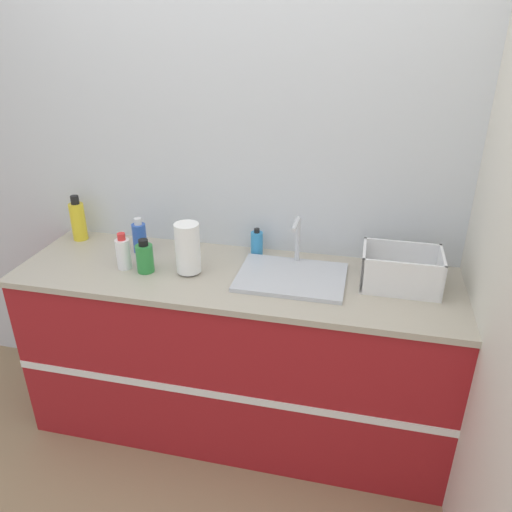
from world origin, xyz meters
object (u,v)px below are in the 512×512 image
sink (292,275)px  soap_dispenser (257,243)px  paper_towel_roll (188,248)px  bottle_white_spray (123,253)px  bottle_yellow (78,220)px  bottle_blue (140,237)px  bottle_green (145,257)px  dish_rack (401,273)px

sink → soap_dispenser: (-0.21, 0.22, 0.04)m
paper_towel_roll → bottle_white_spray: 0.32m
bottle_yellow → bottle_white_spray: 0.47m
bottle_blue → soap_dispenser: bearing=9.7°
bottle_yellow → soap_dispenser: size_ratio=1.74×
bottle_green → bottle_blue: 0.23m
bottle_yellow → bottle_green: size_ratio=1.50×
bottle_white_spray → bottle_blue: (-0.00, 0.19, 0.00)m
sink → bottle_white_spray: 0.81m
sink → bottle_blue: bearing=171.9°
bottle_green → bottle_yellow: bearing=151.6°
sink → paper_towel_roll: size_ratio=1.99×
sink → dish_rack: size_ratio=1.43×
sink → bottle_white_spray: bearing=-174.6°
paper_towel_roll → bottle_green: size_ratio=1.51×
bottle_yellow → bottle_white_spray: (0.39, -0.26, -0.03)m
bottle_green → soap_dispenser: bottle_green is taller
bottle_white_spray → paper_towel_roll: bearing=4.2°
paper_towel_roll → bottle_blue: (-0.32, 0.17, -0.05)m
bottle_blue → bottle_yellow: bearing=169.2°
bottle_white_spray → bottle_blue: 0.19m
dish_rack → bottle_green: bearing=-173.9°
bottle_green → soap_dispenser: (0.47, 0.30, -0.01)m
dish_rack → paper_towel_roll: bearing=-174.5°
paper_towel_roll → bottle_yellow: paper_towel_roll is taller
sink → bottle_blue: size_ratio=2.70×
soap_dispenser → bottle_blue: bearing=-170.3°
sink → bottle_green: 0.69m
soap_dispenser → bottle_yellow: bearing=-178.4°
paper_towel_roll → dish_rack: (0.96, 0.09, -0.06)m
sink → bottle_green: size_ratio=3.01×
bottle_white_spray → sink: bearing=5.4°
bottle_blue → bottle_white_spray: bearing=-88.5°
bottle_yellow → bottle_white_spray: bearing=-34.0°
bottle_yellow → bottle_green: bearing=-28.4°
sink → bottle_yellow: size_ratio=2.00×
dish_rack → bottle_white_spray: bearing=-174.9°
soap_dispenser → dish_rack: bearing=-14.1°
sink → bottle_white_spray: sink is taller
soap_dispenser → sink: bearing=-45.2°
dish_rack → bottle_yellow: bearing=174.9°
bottle_white_spray → soap_dispenser: size_ratio=1.28×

